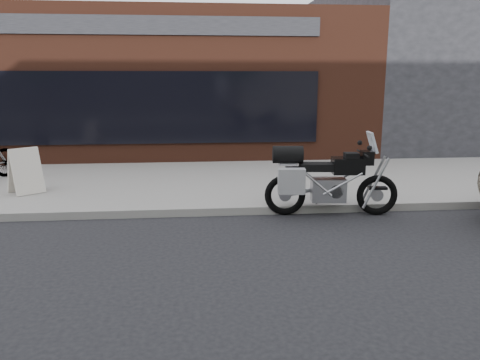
% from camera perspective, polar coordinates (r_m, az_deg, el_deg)
% --- Properties ---
extents(ground, '(120.00, 120.00, 0.00)m').
position_cam_1_polar(ground, '(5.01, 0.83, -17.55)').
color(ground, black).
rests_on(ground, ground).
extents(near_sidewalk, '(44.00, 6.00, 0.15)m').
position_cam_1_polar(near_sidewalk, '(11.59, -2.93, 0.19)').
color(near_sidewalk, gray).
rests_on(near_sidewalk, ground).
extents(storefront, '(14.00, 10.07, 4.50)m').
position_cam_1_polar(storefront, '(18.37, -10.36, 11.29)').
color(storefront, '#582B1C').
rests_on(storefront, ground).
extents(neighbour_building, '(10.00, 10.00, 6.00)m').
position_cam_1_polar(neighbour_building, '(21.12, 24.97, 12.51)').
color(neighbour_building, '#252529').
rests_on(neighbour_building, ground).
extents(motorcycle, '(2.47, 0.80, 1.56)m').
position_cam_1_polar(motorcycle, '(8.72, 10.09, 0.03)').
color(motorcycle, black).
rests_on(motorcycle, ground).
extents(sandwich_sign, '(0.80, 0.80, 0.95)m').
position_cam_1_polar(sandwich_sign, '(10.71, -24.73, 1.07)').
color(sandwich_sign, silver).
rests_on(sandwich_sign, near_sidewalk).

